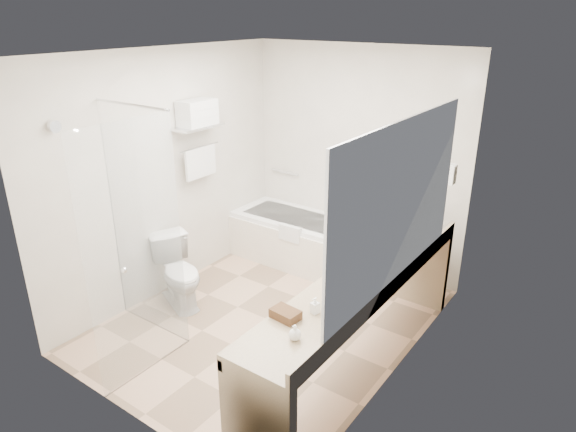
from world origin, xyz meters
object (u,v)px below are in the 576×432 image
Objects in this scene: water_bottle_left at (418,217)px; vanity_counter at (359,303)px; bathtub at (300,239)px; toilet at (179,273)px; amenity_basket at (285,314)px.

vanity_counter is at bearing -87.73° from water_bottle_left.
bathtub is 1.63m from water_bottle_left.
toilet is at bearing -144.62° from water_bottle_left.
water_bottle_left reaches higher than toilet.
toilet is at bearing -106.65° from bathtub.
water_bottle_left is at bearing 92.27° from vanity_counter.
toilet is at bearing 159.85° from amenity_basket.
water_bottle_left is (-0.05, 1.25, 0.31)m from vanity_counter.
water_bottle_left is at bearing -5.40° from bathtub.
water_bottle_left reaches higher than vanity_counter.
amenity_basket reaches higher than bathtub.
toilet is 3.55× the size of amenity_basket.
vanity_counter is 12.04× the size of water_bottle_left.
bathtub is at bearing 137.65° from vanity_counter.
amenity_basket is (-0.16, -0.78, 0.24)m from vanity_counter.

